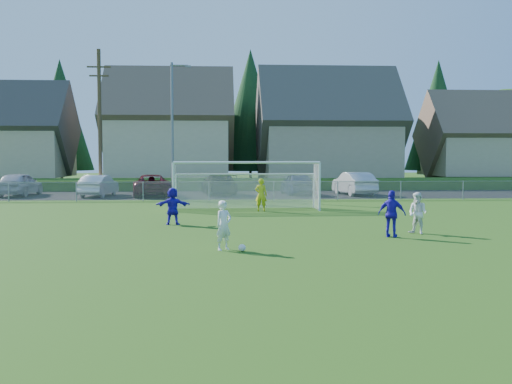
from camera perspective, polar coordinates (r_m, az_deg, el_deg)
ground at (r=15.06m, az=1.97°, el=-7.21°), size 160.00×160.00×0.00m
asphalt_lot at (r=42.35m, az=-1.70°, el=-0.26°), size 60.00×60.00×0.00m
grass_embankment at (r=49.81m, az=-2.00°, el=0.77°), size 70.00×6.00×0.80m
soccer_ball at (r=17.48m, az=-1.34°, el=-5.34°), size 0.22×0.22×0.22m
player_white_a at (r=17.71m, az=-3.10°, el=-3.19°), size 0.64×0.61×1.47m
player_white_b at (r=22.05m, az=15.15°, el=-1.96°), size 0.89×0.91×1.48m
player_blue_a at (r=20.96m, az=12.82°, el=-2.04°), size 1.01×0.80×1.60m
player_blue_b at (r=24.38m, az=-7.94°, el=-1.33°), size 1.40×0.46×1.50m
goalkeeper at (r=29.86m, az=0.49°, el=-0.27°), size 0.66×0.50×1.65m
car_a at (r=44.15m, az=-21.60°, el=0.70°), size 2.16×4.88×1.63m
car_b at (r=42.06m, az=-14.76°, el=0.58°), size 2.04×4.55×1.45m
car_c at (r=41.42m, az=-9.93°, el=0.63°), size 3.18×5.63×1.48m
car_d at (r=42.51m, az=-3.55°, el=0.77°), size 2.75×5.47×1.52m
car_e at (r=42.39m, az=3.97°, el=0.80°), size 2.15×4.71×1.57m
car_f at (r=42.65m, az=9.33°, el=0.80°), size 2.34×5.04×1.60m
soccer_goal at (r=30.83m, az=-0.96°, el=1.34°), size 7.42×1.90×2.50m
chainlink_fence at (r=36.82m, az=-1.40°, el=0.14°), size 52.06×0.06×1.20m
streetlight at (r=40.89m, az=-7.91°, el=6.35°), size 1.38×0.18×9.00m
utility_pole at (r=42.56m, az=-14.66°, el=6.57°), size 1.60×0.26×10.00m
houses_row at (r=57.47m, az=-0.25°, el=8.06°), size 53.90×11.45×13.27m
tree_row at (r=63.64m, az=-1.43°, el=7.23°), size 65.98×12.36×13.80m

